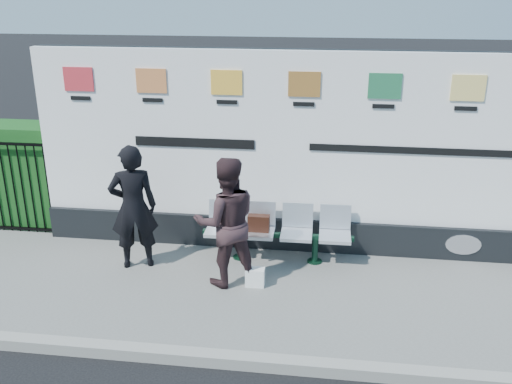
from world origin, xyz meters
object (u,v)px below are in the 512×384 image
woman_right (226,222)px  bench (277,246)px  billboard (302,168)px  woman_left (133,207)px

woman_right → bench: bearing=-148.8°
billboard → woman_right: size_ratio=4.46×
woman_left → woman_right: 1.43m
woman_right → woman_left: bearing=-32.1°
billboard → bench: size_ratio=3.77×
woman_left → woman_right: woman_left is taller
billboard → woman_right: bearing=-127.2°
woman_left → woman_right: size_ratio=1.01×
billboard → woman_left: (-2.31, -0.90, -0.39)m
billboard → woman_left: billboard is taller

